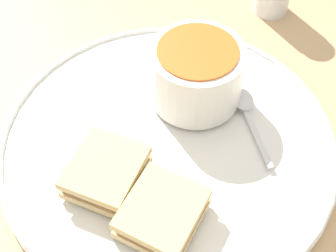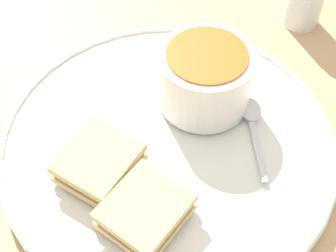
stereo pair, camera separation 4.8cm
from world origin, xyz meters
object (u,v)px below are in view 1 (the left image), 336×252
object	(u,v)px
spoon	(243,103)
sandwich_half_far	(162,213)
soup_bowl	(196,74)
sandwich_half_near	(106,172)

from	to	relation	value
spoon	sandwich_half_far	size ratio (longest dim) A/B	1.15
soup_bowl	sandwich_half_far	bearing A→B (deg)	46.39
sandwich_half_near	sandwich_half_far	xyz separation A→B (m)	(-0.02, 0.07, 0.00)
soup_bowl	sandwich_half_near	bearing A→B (deg)	20.18
soup_bowl	sandwich_half_far	distance (m)	0.16
sandwich_half_near	sandwich_half_far	bearing A→B (deg)	110.42
soup_bowl	spoon	xyz separation A→B (m)	(-0.04, 0.04, -0.03)
soup_bowl	sandwich_half_near	xyz separation A→B (m)	(0.14, 0.05, -0.02)
spoon	sandwich_half_near	world-z (taller)	sandwich_half_near
sandwich_half_near	sandwich_half_far	size ratio (longest dim) A/B	1.01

